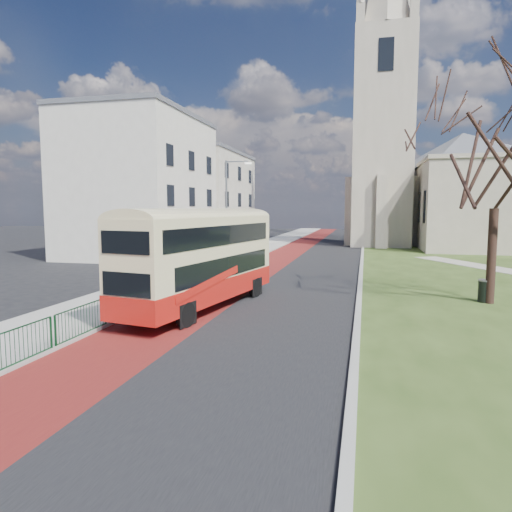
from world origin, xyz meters
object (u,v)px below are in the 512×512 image
(streetlamp, at_px, (228,206))
(bus, at_px, (202,254))
(winter_tree_near, at_px, (498,131))
(litter_bin, at_px, (485,291))

(streetlamp, xyz_separation_m, bus, (3.78, -16.37, -2.20))
(streetlamp, distance_m, winter_tree_near, 20.72)
(bus, height_order, litter_bin, bus)
(winter_tree_near, bearing_deg, streetlamp, 142.65)
(streetlamp, relative_size, winter_tree_near, 0.72)
(bus, relative_size, litter_bin, 9.74)
(streetlamp, bearing_deg, bus, -77.00)
(bus, distance_m, winter_tree_near, 14.17)
(streetlamp, height_order, bus, streetlamp)
(winter_tree_near, relative_size, litter_bin, 10.60)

